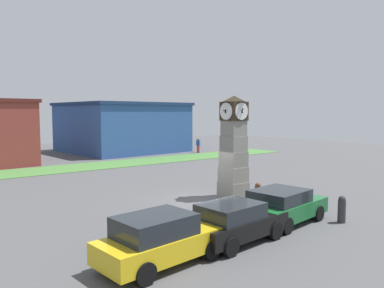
{
  "coord_description": "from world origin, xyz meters",
  "views": [
    {
      "loc": [
        -11.98,
        -14.6,
        4.53
      ],
      "look_at": [
        0.74,
        1.88,
        2.77
      ],
      "focal_mm": 35.0,
      "sensor_mm": 36.0,
      "label": 1
    }
  ],
  "objects_px": {
    "bollard_end_row": "(258,193)",
    "pedestrian_near_bench": "(198,144)",
    "clock_tower": "(234,149)",
    "car_navy_sedan": "(160,239)",
    "bollard_far_row": "(282,200)",
    "bollard_mid_row": "(305,204)",
    "car_by_building": "(282,205)",
    "car_near_tower": "(234,222)",
    "bollard_near_tower": "(342,209)"
  },
  "relations": [
    {
      "from": "bollard_end_row",
      "to": "pedestrian_near_bench",
      "type": "relative_size",
      "value": 0.63
    },
    {
      "from": "clock_tower",
      "to": "car_navy_sedan",
      "type": "bearing_deg",
      "value": -147.13
    },
    {
      "from": "bollard_far_row",
      "to": "pedestrian_near_bench",
      "type": "relative_size",
      "value": 0.55
    },
    {
      "from": "bollard_mid_row",
      "to": "car_navy_sedan",
      "type": "distance_m",
      "value": 8.03
    },
    {
      "from": "bollard_far_row",
      "to": "pedestrian_near_bench",
      "type": "height_order",
      "value": "pedestrian_near_bench"
    },
    {
      "from": "clock_tower",
      "to": "bollard_far_row",
      "type": "distance_m",
      "value": 3.92
    },
    {
      "from": "bollard_far_row",
      "to": "car_by_building",
      "type": "bearing_deg",
      "value": -141.39
    },
    {
      "from": "car_navy_sedan",
      "to": "pedestrian_near_bench",
      "type": "relative_size",
      "value": 2.53
    },
    {
      "from": "bollard_far_row",
      "to": "pedestrian_near_bench",
      "type": "distance_m",
      "value": 25.02
    },
    {
      "from": "clock_tower",
      "to": "car_near_tower",
      "type": "relative_size",
      "value": 1.37
    },
    {
      "from": "bollard_mid_row",
      "to": "car_navy_sedan",
      "type": "xyz_separation_m",
      "value": [
        -8.0,
        -0.64,
        0.26
      ]
    },
    {
      "from": "bollard_near_tower",
      "to": "bollard_end_row",
      "type": "bearing_deg",
      "value": 93.85
    },
    {
      "from": "bollard_near_tower",
      "to": "pedestrian_near_bench",
      "type": "xyz_separation_m",
      "value": [
        12.05,
        24.58,
        0.38
      ]
    },
    {
      "from": "bollard_end_row",
      "to": "pedestrian_near_bench",
      "type": "xyz_separation_m",
      "value": [
        12.35,
        20.23,
        0.42
      ]
    },
    {
      "from": "bollard_end_row",
      "to": "pedestrian_near_bench",
      "type": "distance_m",
      "value": 23.7
    },
    {
      "from": "car_by_building",
      "to": "pedestrian_near_bench",
      "type": "height_order",
      "value": "pedestrian_near_bench"
    },
    {
      "from": "bollard_near_tower",
      "to": "bollard_mid_row",
      "type": "distance_m",
      "value": 1.63
    },
    {
      "from": "bollard_far_row",
      "to": "pedestrian_near_bench",
      "type": "xyz_separation_m",
      "value": [
        12.35,
        21.76,
        0.49
      ]
    },
    {
      "from": "bollard_end_row",
      "to": "car_navy_sedan",
      "type": "bearing_deg",
      "value": -156.99
    },
    {
      "from": "car_near_tower",
      "to": "car_by_building",
      "type": "xyz_separation_m",
      "value": [
        3.18,
        0.48,
        0.0
      ]
    },
    {
      "from": "bollard_mid_row",
      "to": "pedestrian_near_bench",
      "type": "xyz_separation_m",
      "value": [
        12.28,
        22.96,
        0.44
      ]
    },
    {
      "from": "car_navy_sedan",
      "to": "car_near_tower",
      "type": "height_order",
      "value": "car_navy_sedan"
    },
    {
      "from": "bollard_far_row",
      "to": "car_by_building",
      "type": "xyz_separation_m",
      "value": [
        -1.66,
        -1.33,
        0.27
      ]
    },
    {
      "from": "clock_tower",
      "to": "bollard_end_row",
      "type": "bearing_deg",
      "value": -90.26
    },
    {
      "from": "pedestrian_near_bench",
      "to": "clock_tower",
      "type": "bearing_deg",
      "value": -123.75
    },
    {
      "from": "car_navy_sedan",
      "to": "car_near_tower",
      "type": "bearing_deg",
      "value": 0.76
    },
    {
      "from": "bollard_end_row",
      "to": "car_by_building",
      "type": "bearing_deg",
      "value": -120.23
    },
    {
      "from": "car_by_building",
      "to": "bollard_near_tower",
      "type": "bearing_deg",
      "value": -37.39
    },
    {
      "from": "bollard_near_tower",
      "to": "car_by_building",
      "type": "xyz_separation_m",
      "value": [
        -1.95,
        1.49,
        0.16
      ]
    },
    {
      "from": "bollard_mid_row",
      "to": "car_by_building",
      "type": "xyz_separation_m",
      "value": [
        -1.73,
        -0.12,
        0.21
      ]
    },
    {
      "from": "bollard_far_row",
      "to": "bollard_end_row",
      "type": "xyz_separation_m",
      "value": [
        -0.0,
        1.53,
        0.07
      ]
    },
    {
      "from": "clock_tower",
      "to": "car_near_tower",
      "type": "bearing_deg",
      "value": -133.6
    },
    {
      "from": "bollard_end_row",
      "to": "bollard_near_tower",
      "type": "bearing_deg",
      "value": -86.15
    },
    {
      "from": "pedestrian_near_bench",
      "to": "bollard_mid_row",
      "type": "bearing_deg",
      "value": -118.14
    },
    {
      "from": "clock_tower",
      "to": "bollard_near_tower",
      "type": "height_order",
      "value": "clock_tower"
    },
    {
      "from": "car_near_tower",
      "to": "bollard_end_row",
      "type": "bearing_deg",
      "value": 34.51
    },
    {
      "from": "bollard_mid_row",
      "to": "pedestrian_near_bench",
      "type": "relative_size",
      "value": 0.61
    },
    {
      "from": "bollard_end_row",
      "to": "car_by_building",
      "type": "xyz_separation_m",
      "value": [
        -1.66,
        -2.85,
        0.2
      ]
    },
    {
      "from": "bollard_near_tower",
      "to": "bollard_far_row",
      "type": "xyz_separation_m",
      "value": [
        -0.29,
        2.82,
        -0.11
      ]
    },
    {
      "from": "clock_tower",
      "to": "car_by_building",
      "type": "height_order",
      "value": "clock_tower"
    },
    {
      "from": "bollard_end_row",
      "to": "clock_tower",
      "type": "bearing_deg",
      "value": 89.74
    },
    {
      "from": "clock_tower",
      "to": "bollard_end_row",
      "type": "relative_size",
      "value": 5.18
    },
    {
      "from": "car_near_tower",
      "to": "pedestrian_near_bench",
      "type": "xyz_separation_m",
      "value": [
        17.19,
        23.56,
        0.23
      ]
    },
    {
      "from": "clock_tower",
      "to": "car_navy_sedan",
      "type": "distance_m",
      "value": 9.63
    },
    {
      "from": "car_navy_sedan",
      "to": "bollard_far_row",
      "type": "bearing_deg",
      "value": 13.09
    },
    {
      "from": "clock_tower",
      "to": "bollard_end_row",
      "type": "xyz_separation_m",
      "value": [
        -0.01,
        -1.76,
        -2.06
      ]
    },
    {
      "from": "bollard_mid_row",
      "to": "car_navy_sedan",
      "type": "relative_size",
      "value": 0.24
    },
    {
      "from": "bollard_near_tower",
      "to": "bollard_far_row",
      "type": "bearing_deg",
      "value": 95.91
    },
    {
      "from": "clock_tower",
      "to": "car_by_building",
      "type": "relative_size",
      "value": 1.29
    },
    {
      "from": "bollard_far_row",
      "to": "pedestrian_near_bench",
      "type": "bearing_deg",
      "value": 60.43
    }
  ]
}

